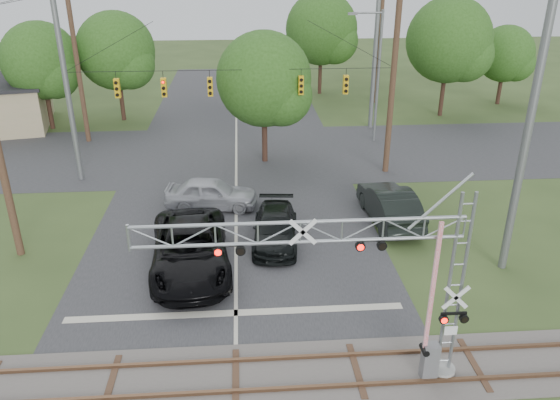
{
  "coord_description": "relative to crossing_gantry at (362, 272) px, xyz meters",
  "views": [
    {
      "loc": [
        0.44,
        -11.93,
        12.62
      ],
      "look_at": [
        1.85,
        7.5,
        3.84
      ],
      "focal_mm": 35.0,
      "sensor_mm": 36.0,
      "label": 1
    }
  ],
  "objects": [
    {
      "name": "streetlight",
      "position": [
        6.14,
        24.58,
        1.11
      ],
      "size": [
        2.47,
        0.26,
        9.25
      ],
      "color": "slate",
      "rests_on": "ground"
    },
    {
      "name": "crossing_gantry",
      "position": [
        0.0,
        0.0,
        0.0
      ],
      "size": [
        10.05,
        0.83,
        6.53
      ],
      "color": "gray",
      "rests_on": "ground"
    },
    {
      "name": "traffic_signal_span",
      "position": [
        -2.95,
        18.35,
        1.67
      ],
      "size": [
        19.34,
        0.36,
        11.5
      ],
      "color": "slate",
      "rests_on": "ground"
    },
    {
      "name": "treeline",
      "position": [
        -2.09,
        31.64,
        1.61
      ],
      "size": [
        52.45,
        25.54,
        9.74
      ],
      "color": "#331F17",
      "rests_on": "ground"
    },
    {
      "name": "utility_poles",
      "position": [
        -0.42,
        20.76,
        2.11
      ],
      "size": [
        25.87,
        29.7,
        13.55
      ],
      "color": "#43291F",
      "rests_on": "ground"
    },
    {
      "name": "car_dark",
      "position": [
        -1.96,
        9.5,
        -3.32
      ],
      "size": [
        2.51,
        5.25,
        1.48
      ],
      "primitive_type": "imported",
      "rotation": [
        0.0,
        0.0,
        -0.09
      ],
      "color": "black",
      "rests_on": "ground"
    },
    {
      "name": "railroad_track",
      "position": [
        -3.85,
        0.35,
        -4.03
      ],
      "size": [
        90.0,
        3.2,
        0.17
      ],
      "color": "#554D4A",
      "rests_on": "ground"
    },
    {
      "name": "road_cross",
      "position": [
        -3.85,
        22.35,
        -4.05
      ],
      "size": [
        90.0,
        12.0,
        0.02
      ],
      "primitive_type": "cube",
      "color": "#2C2C2F",
      "rests_on": "ground"
    },
    {
      "name": "pickup_black",
      "position": [
        -5.8,
        7.3,
        -3.07
      ],
      "size": [
        3.87,
        7.35,
        1.97
      ],
      "primitive_type": "imported",
      "rotation": [
        0.0,
        0.0,
        0.09
      ],
      "color": "black",
      "rests_on": "ground"
    },
    {
      "name": "road_main",
      "position": [
        -3.85,
        8.35,
        -4.05
      ],
      "size": [
        14.0,
        90.0,
        0.02
      ],
      "primitive_type": "cube",
      "color": "#2C2C2F",
      "rests_on": "ground"
    },
    {
      "name": "suv_dark",
      "position": [
        4.03,
        11.34,
        -3.12
      ],
      "size": [
        2.33,
        5.8,
        1.87
      ],
      "primitive_type": "imported",
      "rotation": [
        0.0,
        0.0,
        3.2
      ],
      "color": "black",
      "rests_on": "ground"
    },
    {
      "name": "sedan_silver",
      "position": [
        -5.16,
        13.66,
        -3.22
      ],
      "size": [
        5.12,
        2.53,
        1.68
      ],
      "primitive_type": "imported",
      "rotation": [
        0.0,
        0.0,
        1.46
      ],
      "color": "#A0A1A8",
      "rests_on": "ground"
    }
  ]
}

